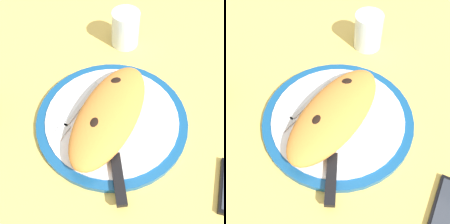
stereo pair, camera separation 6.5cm
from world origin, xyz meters
TOP-DOWN VIEW (x-y plane):
  - ground_plane at (0.00, 0.00)cm, footprint 150.00×150.00cm
  - plate at (0.00, 0.00)cm, footprint 32.97×32.97cm
  - calzone at (1.19, 0.02)cm, footprint 29.27×14.51cm
  - fork at (3.21, -7.57)cm, footprint 17.70×2.25cm
  - knife at (9.72, 6.25)cm, footprint 20.28×15.34cm
  - water_glass at (-24.36, -9.40)cm, footprint 7.16×7.16cm

SIDE VIEW (x-z plane):
  - ground_plane at x=0.00cm, z-range -3.00..0.00cm
  - plate at x=0.00cm, z-range -0.03..1.59cm
  - fork at x=3.21cm, z-range 1.62..2.02cm
  - knife at x=9.72cm, z-range 1.52..2.72cm
  - water_glass at x=-24.36cm, z-range -0.57..8.94cm
  - calzone at x=1.19cm, z-range 1.64..7.09cm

